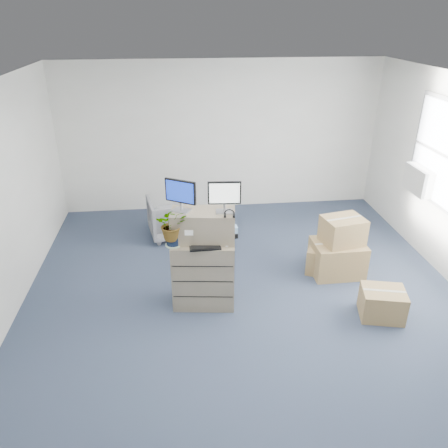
{
  "coord_description": "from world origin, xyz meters",
  "views": [
    {
      "loc": [
        -0.83,
        -4.54,
        3.53
      ],
      "look_at": [
        -0.28,
        0.4,
        1.1
      ],
      "focal_mm": 35.0,
      "sensor_mm": 36.0,
      "label": 1
    }
  ],
  "objects": [
    {
      "name": "phone_dock",
      "position": [
        -0.58,
        0.32,
        0.97
      ],
      "size": [
        0.06,
        0.06,
        0.13
      ],
      "rotation": [
        0.0,
        0.0,
        -0.12
      ],
      "color": "silver",
      "rests_on": "filing_cabinet_lower"
    },
    {
      "name": "filing_cabinet_lower",
      "position": [
        -0.56,
        0.3,
        0.46
      ],
      "size": [
        0.85,
        0.58,
        0.93
      ],
      "primitive_type": "cube",
      "rotation": [
        0.0,
        0.0,
        -0.12
      ],
      "color": "gray",
      "rests_on": "ground"
    },
    {
      "name": "external_drive",
      "position": [
        -0.21,
        0.38,
        0.95
      ],
      "size": [
        0.2,
        0.16,
        0.06
      ],
      "primitive_type": "cube",
      "rotation": [
        0.0,
        0.0,
        0.09
      ],
      "color": "black",
      "rests_on": "filing_cabinet_lower"
    },
    {
      "name": "office_chair",
      "position": [
        -0.98,
        2.32,
        0.38
      ],
      "size": [
        0.86,
        0.82,
        0.77
      ],
      "primitive_type": "imported",
      "rotation": [
        0.0,
        0.0,
        3.32
      ],
      "color": "slate",
      "rests_on": "ground"
    },
    {
      "name": "mouse",
      "position": [
        -0.27,
        0.13,
        0.94
      ],
      "size": [
        0.1,
        0.07,
        0.03
      ],
      "primitive_type": "ellipsoid",
      "rotation": [
        0.0,
        0.0,
        -0.18
      ],
      "color": "silver",
      "rests_on": "filing_cabinet_lower"
    },
    {
      "name": "ground",
      "position": [
        0.0,
        0.0,
        0.0
      ],
      "size": [
        7.0,
        7.0,
        0.0
      ],
      "primitive_type": "plane",
      "color": "#283049",
      "rests_on": "ground"
    },
    {
      "name": "monitor_right",
      "position": [
        -0.29,
        0.28,
        1.54
      ],
      "size": [
        0.4,
        0.17,
        0.4
      ],
      "rotation": [
        0.0,
        0.0,
        -0.08
      ],
      "color": "#99999E",
      "rests_on": "filing_cabinet_upper"
    },
    {
      "name": "keyboard",
      "position": [
        -0.55,
        0.12,
        0.94
      ],
      "size": [
        0.39,
        0.17,
        0.02
      ],
      "primitive_type": "cube",
      "rotation": [
        0.0,
        0.0,
        0.02
      ],
      "color": "black",
      "rests_on": "filing_cabinet_lower"
    },
    {
      "name": "wall_back",
      "position": [
        0.0,
        3.51,
        1.4
      ],
      "size": [
        6.0,
        0.02,
        2.8
      ],
      "primitive_type": "cube",
      "color": "silver",
      "rests_on": "ground"
    },
    {
      "name": "filing_cabinet_upper",
      "position": [
        -0.55,
        0.34,
        1.12
      ],
      "size": [
        0.84,
        0.49,
        0.4
      ],
      "primitive_type": "cube",
      "rotation": [
        0.0,
        0.0,
        -0.12
      ],
      "color": "gray",
      "rests_on": "filing_cabinet_lower"
    },
    {
      "name": "potted_plant",
      "position": [
        -0.93,
        0.24,
        1.16
      ],
      "size": [
        0.38,
        0.42,
        0.41
      ],
      "rotation": [
        0.0,
        0.0,
        -0.12
      ],
      "color": "#A5C29C",
      "rests_on": "filing_cabinet_lower"
    },
    {
      "name": "monitor_left",
      "position": [
        -0.81,
        0.38,
        1.55
      ],
      "size": [
        0.37,
        0.24,
        0.4
      ],
      "rotation": [
        0.0,
        0.0,
        -0.53
      ],
      "color": "#99999E",
      "rests_on": "filing_cabinet_upper"
    },
    {
      "name": "tissue_box",
      "position": [
        -0.22,
        0.39,
        1.02
      ],
      "size": [
        0.23,
        0.13,
        0.08
      ],
      "primitive_type": "cube",
      "rotation": [
        0.0,
        0.0,
        0.08
      ],
      "color": "#4597ED",
      "rests_on": "external_drive"
    },
    {
      "name": "ac_unit",
      "position": [
        2.87,
        1.4,
        1.2
      ],
      "size": [
        0.24,
        0.6,
        0.4
      ],
      "primitive_type": "cube",
      "color": "beige",
      "rests_on": "wall_right"
    },
    {
      "name": "cardboard_boxes",
      "position": [
        1.47,
        0.65,
        0.31
      ],
      "size": [
        1.01,
        1.79,
        0.9
      ],
      "color": "olive",
      "rests_on": "ground"
    },
    {
      "name": "headphones",
      "position": [
        -0.25,
        0.14,
        1.36
      ],
      "size": [
        0.13,
        0.03,
        0.13
      ],
      "primitive_type": "torus",
      "rotation": [
        1.57,
        0.0,
        -0.12
      ],
      "color": "black",
      "rests_on": "filing_cabinet_upper"
    },
    {
      "name": "water_bottle",
      "position": [
        -0.45,
        0.35,
        1.03
      ],
      "size": [
        0.06,
        0.06,
        0.22
      ],
      "primitive_type": "cylinder",
      "color": "#919599",
      "rests_on": "filing_cabinet_lower"
    }
  ]
}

